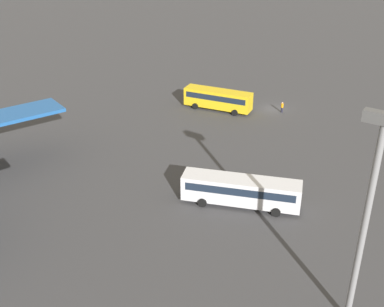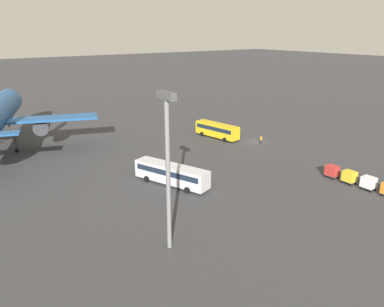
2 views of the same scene
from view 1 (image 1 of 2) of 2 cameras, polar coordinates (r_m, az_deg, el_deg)
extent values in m
plane|color=#38383A|center=(80.13, 9.58, 5.24)|extent=(600.00, 600.00, 0.00)
cube|color=gold|center=(78.21, 3.10, 6.50)|extent=(11.29, 4.36, 2.84)
cube|color=#192333|center=(78.04, 3.11, 6.85)|extent=(10.43, 4.26, 0.91)
cylinder|color=black|center=(78.75, 0.39, 5.62)|extent=(1.04, 0.46, 1.00)
cylinder|color=black|center=(81.07, 1.17, 6.26)|extent=(1.04, 0.46, 1.00)
cylinder|color=black|center=(76.42, 5.08, 4.84)|extent=(1.04, 0.46, 1.00)
cylinder|color=black|center=(78.81, 5.76, 5.50)|extent=(1.04, 0.46, 1.00)
cube|color=silver|center=(52.69, 5.82, -4.34)|extent=(13.02, 6.99, 2.78)
cube|color=#192333|center=(52.44, 5.85, -3.89)|extent=(12.07, 6.67, 0.89)
cylinder|color=black|center=(52.77, 1.22, -5.86)|extent=(1.04, 0.63, 1.00)
cylinder|color=black|center=(55.13, 1.86, -4.31)|extent=(1.04, 0.63, 1.00)
cylinder|color=black|center=(51.95, 9.91, -6.89)|extent=(1.04, 0.63, 1.00)
cylinder|color=black|center=(54.34, 10.16, -5.27)|extent=(1.04, 0.63, 1.00)
cylinder|color=#1E1E2D|center=(78.79, 10.60, 5.11)|extent=(0.32, 0.32, 0.85)
cylinder|color=orange|center=(78.52, 10.65, 5.61)|extent=(0.38, 0.38, 0.65)
sphere|color=tan|center=(78.37, 10.68, 5.92)|extent=(0.24, 0.24, 0.24)
cylinder|color=slate|center=(37.04, 19.63, -8.76)|extent=(0.50, 0.50, 16.80)
camera|label=2|loc=(28.70, 94.69, -15.10)|focal=35.00mm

